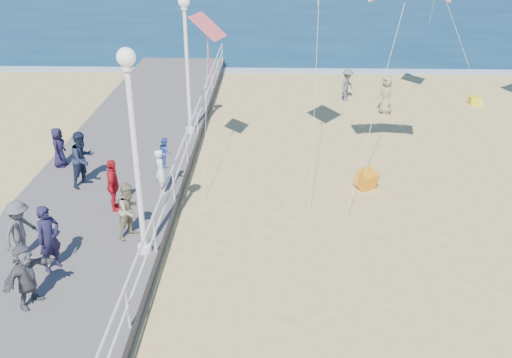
{
  "coord_description": "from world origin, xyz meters",
  "views": [
    {
      "loc": [
        -2.08,
        -12.59,
        8.4
      ],
      "look_at": [
        -2.5,
        2.0,
        1.6
      ],
      "focal_mm": 40.0,
      "sensor_mm": 36.0,
      "label": 1
    }
  ],
  "objects_px": {
    "beach_walker_c": "(386,95)",
    "beach_chair_right": "(475,101)",
    "lamp_post_far": "(186,51)",
    "spectator_7": "(83,159)",
    "spectator_3": "(113,185)",
    "spectator_2": "(20,230)",
    "toddler_held": "(165,152)",
    "spectator_1": "(130,210)",
    "box_kite": "(366,181)",
    "beach_walker_a": "(347,85)",
    "spectator_5": "(26,275)",
    "lamp_post_mid": "(134,134)",
    "spectator_0": "(49,238)",
    "spectator_4": "(58,147)",
    "woman_holding_toddler": "(161,171)"
  },
  "relations": [
    {
      "from": "lamp_post_far",
      "to": "toddler_held",
      "type": "bearing_deg",
      "value": -90.13
    },
    {
      "from": "spectator_4",
      "to": "spectator_7",
      "type": "xyz_separation_m",
      "value": [
        1.33,
        -1.5,
        0.21
      ]
    },
    {
      "from": "spectator_2",
      "to": "box_kite",
      "type": "relative_size",
      "value": 2.69
    },
    {
      "from": "spectator_2",
      "to": "spectator_5",
      "type": "xyz_separation_m",
      "value": [
        0.9,
        -1.87,
        -0.04
      ]
    },
    {
      "from": "lamp_post_mid",
      "to": "beach_chair_right",
      "type": "distance_m",
      "value": 19.7
    },
    {
      "from": "beach_walker_a",
      "to": "beach_walker_c",
      "type": "xyz_separation_m",
      "value": [
        1.54,
        -1.93,
        0.09
      ]
    },
    {
      "from": "lamp_post_far",
      "to": "spectator_4",
      "type": "distance_m",
      "value": 5.97
    },
    {
      "from": "spectator_5",
      "to": "lamp_post_mid",
      "type": "bearing_deg",
      "value": -18.06
    },
    {
      "from": "lamp_post_far",
      "to": "spectator_1",
      "type": "bearing_deg",
      "value": -93.55
    },
    {
      "from": "lamp_post_mid",
      "to": "spectator_7",
      "type": "distance_m",
      "value": 5.37
    },
    {
      "from": "spectator_2",
      "to": "toddler_held",
      "type": "bearing_deg",
      "value": -16.85
    },
    {
      "from": "spectator_3",
      "to": "beach_walker_c",
      "type": "relative_size",
      "value": 0.91
    },
    {
      "from": "lamp_post_far",
      "to": "spectator_3",
      "type": "distance_m",
      "value": 7.28
    },
    {
      "from": "lamp_post_far",
      "to": "spectator_1",
      "type": "height_order",
      "value": "lamp_post_far"
    },
    {
      "from": "spectator_1",
      "to": "lamp_post_mid",
      "type": "bearing_deg",
      "value": -113.44
    },
    {
      "from": "woman_holding_toddler",
      "to": "spectator_3",
      "type": "relative_size",
      "value": 0.9
    },
    {
      "from": "woman_holding_toddler",
      "to": "toddler_held",
      "type": "distance_m",
      "value": 0.63
    },
    {
      "from": "lamp_post_far",
      "to": "woman_holding_toddler",
      "type": "relative_size",
      "value": 3.68
    },
    {
      "from": "spectator_1",
      "to": "spectator_3",
      "type": "relative_size",
      "value": 0.99
    },
    {
      "from": "spectator_5",
      "to": "spectator_7",
      "type": "xyz_separation_m",
      "value": [
        -0.63,
        6.22,
        0.15
      ]
    },
    {
      "from": "spectator_5",
      "to": "beach_walker_c",
      "type": "relative_size",
      "value": 0.87
    },
    {
      "from": "spectator_3",
      "to": "box_kite",
      "type": "xyz_separation_m",
      "value": [
        7.8,
        2.46,
        -0.9
      ]
    },
    {
      "from": "toddler_held",
      "to": "spectator_7",
      "type": "relative_size",
      "value": 0.51
    },
    {
      "from": "beach_walker_c",
      "to": "beach_chair_right",
      "type": "bearing_deg",
      "value": 76.29
    },
    {
      "from": "beach_walker_c",
      "to": "lamp_post_mid",
      "type": "bearing_deg",
      "value": -64.19
    },
    {
      "from": "lamp_post_mid",
      "to": "woman_holding_toddler",
      "type": "bearing_deg",
      "value": 92.65
    },
    {
      "from": "spectator_0",
      "to": "spectator_1",
      "type": "distance_m",
      "value": 2.27
    },
    {
      "from": "spectator_0",
      "to": "spectator_4",
      "type": "distance_m",
      "value": 6.59
    },
    {
      "from": "spectator_1",
      "to": "spectator_3",
      "type": "height_order",
      "value": "spectator_3"
    },
    {
      "from": "beach_walker_c",
      "to": "spectator_7",
      "type": "bearing_deg",
      "value": -82.38
    },
    {
      "from": "spectator_1",
      "to": "box_kite",
      "type": "relative_size",
      "value": 2.64
    },
    {
      "from": "spectator_5",
      "to": "beach_walker_a",
      "type": "height_order",
      "value": "spectator_5"
    },
    {
      "from": "lamp_post_far",
      "to": "spectator_1",
      "type": "distance_m",
      "value": 8.59
    },
    {
      "from": "toddler_held",
      "to": "beach_chair_right",
      "type": "relative_size",
      "value": 1.7
    },
    {
      "from": "lamp_post_far",
      "to": "box_kite",
      "type": "relative_size",
      "value": 8.87
    },
    {
      "from": "beach_walker_a",
      "to": "box_kite",
      "type": "xyz_separation_m",
      "value": [
        -0.5,
        -10.05,
        -0.49
      ]
    },
    {
      "from": "lamp_post_mid",
      "to": "lamp_post_far",
      "type": "height_order",
      "value": "same"
    },
    {
      "from": "spectator_0",
      "to": "beach_walker_a",
      "type": "xyz_separation_m",
      "value": [
        9.07,
        15.62,
        -0.47
      ]
    },
    {
      "from": "spectator_1",
      "to": "beach_chair_right",
      "type": "height_order",
      "value": "spectator_1"
    },
    {
      "from": "spectator_0",
      "to": "beach_walker_c",
      "type": "xyz_separation_m",
      "value": [
        10.61,
        13.69,
        -0.38
      ]
    },
    {
      "from": "beach_chair_right",
      "to": "spectator_4",
      "type": "bearing_deg",
      "value": -152.88
    },
    {
      "from": "box_kite",
      "to": "spectator_4",
      "type": "bearing_deg",
      "value": 144.03
    },
    {
      "from": "spectator_7",
      "to": "spectator_1",
      "type": "bearing_deg",
      "value": -115.4
    },
    {
      "from": "lamp_post_far",
      "to": "beach_walker_c",
      "type": "height_order",
      "value": "lamp_post_far"
    },
    {
      "from": "beach_walker_a",
      "to": "box_kite",
      "type": "bearing_deg",
      "value": -151.42
    },
    {
      "from": "lamp_post_far",
      "to": "spectator_7",
      "type": "bearing_deg",
      "value": -118.58
    },
    {
      "from": "lamp_post_far",
      "to": "spectator_0",
      "type": "height_order",
      "value": "lamp_post_far"
    },
    {
      "from": "toddler_held",
      "to": "spectator_0",
      "type": "distance_m",
      "value": 4.96
    },
    {
      "from": "spectator_7",
      "to": "spectator_0",
      "type": "bearing_deg",
      "value": -142.88
    },
    {
      "from": "spectator_0",
      "to": "spectator_7",
      "type": "bearing_deg",
      "value": 40.76
    }
  ]
}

